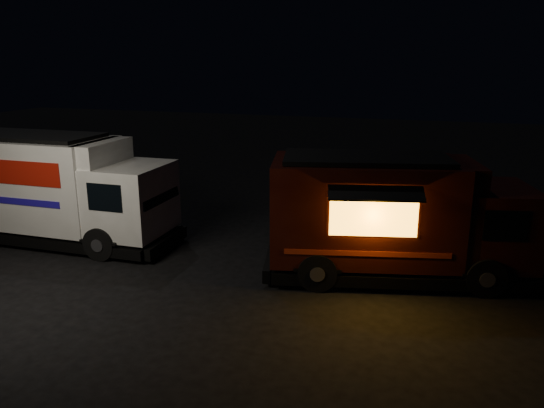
{
  "coord_description": "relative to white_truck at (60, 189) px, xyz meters",
  "views": [
    {
      "loc": [
        6.24,
        -12.34,
        5.7
      ],
      "look_at": [
        1.55,
        2.0,
        1.54
      ],
      "focal_mm": 35.0,
      "sensor_mm": 36.0,
      "label": 1
    }
  ],
  "objects": [
    {
      "name": "white_truck",
      "position": [
        0.0,
        0.0,
        0.0
      ],
      "size": [
        7.58,
        2.69,
        3.42
      ],
      "primitive_type": null,
      "rotation": [
        0.0,
        0.0,
        0.02
      ],
      "color": "white",
      "rests_on": "ground"
    },
    {
      "name": "ground",
      "position": [
        5.18,
        -1.01,
        -1.71
      ],
      "size": [
        80.0,
        80.0,
        0.0
      ],
      "primitive_type": "plane",
      "color": "black",
      "rests_on": "ground"
    },
    {
      "name": "red_truck",
      "position": [
        10.45,
        0.41,
        -0.07
      ],
      "size": [
        7.46,
        4.16,
        3.28
      ],
      "primitive_type": null,
      "rotation": [
        0.0,
        0.0,
        0.23
      ],
      "color": "#37110A",
      "rests_on": "ground"
    }
  ]
}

